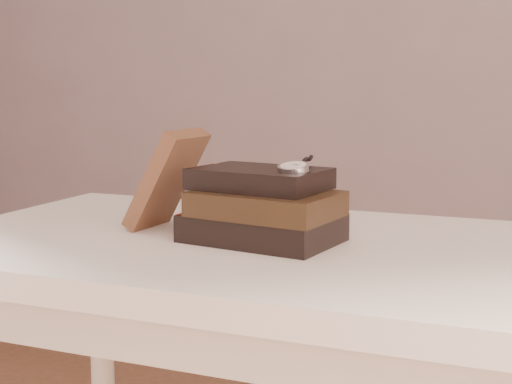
% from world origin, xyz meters
% --- Properties ---
extents(table, '(1.00, 0.60, 0.75)m').
position_xyz_m(table, '(0.00, 0.35, 0.66)').
color(table, white).
rests_on(table, ground).
extents(book_stack, '(0.24, 0.19, 0.11)m').
position_xyz_m(book_stack, '(0.03, 0.34, 0.80)').
color(book_stack, black).
rests_on(book_stack, table).
extents(journal, '(0.12, 0.12, 0.16)m').
position_xyz_m(journal, '(-0.15, 0.37, 0.83)').
color(journal, '#492A1C').
rests_on(journal, table).
extents(pocket_watch, '(0.05, 0.15, 0.02)m').
position_xyz_m(pocket_watch, '(0.08, 0.32, 0.87)').
color(pocket_watch, silver).
rests_on(pocket_watch, book_stack).
extents(eyeglasses, '(0.11, 0.12, 0.04)m').
position_xyz_m(eyeglasses, '(-0.04, 0.42, 0.81)').
color(eyeglasses, silver).
rests_on(eyeglasses, book_stack).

